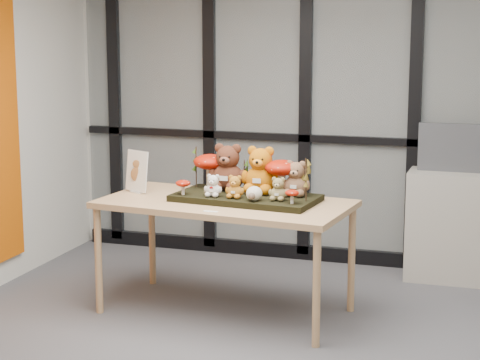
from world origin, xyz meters
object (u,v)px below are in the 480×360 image
(bear_white_bow, at_px, (213,184))
(mushroom_back_left, at_px, (210,169))
(bear_beige_small, at_px, (278,188))
(mushroom_back_right, at_px, (282,175))
(mushroom_front_right, at_px, (292,196))
(sign_holder, at_px, (137,173))
(plush_cream_hedgehog, at_px, (254,193))
(mushroom_front_left, at_px, (183,187))
(bear_small_yellow, at_px, (235,185))
(display_table, at_px, (225,210))
(monitor, at_px, (453,148))
(bear_pooh_yellow, at_px, (261,167))
(bear_tan_back, at_px, (296,176))
(cabinet, at_px, (449,226))
(bear_brown_medium, at_px, (228,165))
(diorama_tray, at_px, (246,198))

(bear_white_bow, bearing_deg, mushroom_back_left, 119.58)
(bear_beige_small, bearing_deg, mushroom_back_right, 105.57)
(mushroom_front_right, distance_m, sign_holder, 1.23)
(plush_cream_hedgehog, height_order, mushroom_front_left, mushroom_front_left)
(bear_small_yellow, bearing_deg, bear_beige_small, 8.69)
(display_table, relative_size, bear_white_bow, 10.48)
(sign_holder, xyz_separation_m, monitor, (2.13, 1.20, 0.11))
(mushroom_back_right, xyz_separation_m, mushroom_front_left, (-0.64, -0.23, -0.07))
(bear_white_bow, xyz_separation_m, monitor, (1.49, 1.36, 0.13))
(bear_pooh_yellow, xyz_separation_m, bear_white_bow, (-0.27, -0.23, -0.09))
(bear_tan_back, bearing_deg, display_table, -157.58)
(plush_cream_hedgehog, relative_size, cabinet, 0.13)
(bear_small_yellow, xyz_separation_m, sign_holder, (-0.80, 0.17, 0.01))
(plush_cream_hedgehog, height_order, sign_holder, sign_holder)
(bear_pooh_yellow, bearing_deg, bear_beige_small, -43.41)
(mushroom_back_left, bearing_deg, bear_beige_small, -26.03)
(bear_brown_medium, relative_size, cabinet, 0.42)
(display_table, xyz_separation_m, sign_holder, (-0.71, 0.10, 0.21))
(bear_small_yellow, xyz_separation_m, plush_cream_hedgehog, (0.15, -0.05, -0.03))
(mushroom_back_right, bearing_deg, bear_brown_medium, 177.72)
(bear_beige_small, bearing_deg, display_table, 178.18)
(bear_pooh_yellow, xyz_separation_m, mushroom_front_right, (0.30, -0.30, -0.13))
(bear_beige_small, bearing_deg, diorama_tray, 164.19)
(bear_pooh_yellow, distance_m, mushroom_front_left, 0.56)
(bear_small_yellow, xyz_separation_m, monitor, (1.33, 1.36, 0.13))
(mushroom_front_right, xyz_separation_m, cabinet, (0.92, 1.41, -0.46))
(sign_holder, distance_m, cabinet, 2.49)
(display_table, relative_size, bear_beige_small, 10.28)
(display_table, relative_size, sign_holder, 5.86)
(display_table, distance_m, diorama_tray, 0.17)
(mushroom_back_right, bearing_deg, mushroom_front_left, -160.21)
(display_table, distance_m, bear_beige_small, 0.44)
(bear_brown_medium, distance_m, mushroom_front_left, 0.37)
(cabinet, bearing_deg, mushroom_front_right, -123.10)
(bear_white_bow, xyz_separation_m, cabinet, (1.49, 1.34, -0.49))
(bear_pooh_yellow, height_order, mushroom_back_right, bear_pooh_yellow)
(plush_cream_hedgehog, relative_size, mushroom_back_right, 0.41)
(bear_small_yellow, height_order, mushroom_back_left, mushroom_back_left)
(mushroom_back_left, distance_m, mushroom_back_right, 0.55)
(display_table, bearing_deg, monitor, 48.52)
(plush_cream_hedgehog, xyz_separation_m, mushroom_back_left, (-0.44, 0.35, 0.08))
(mushroom_front_left, height_order, mushroom_front_right, mushroom_front_left)
(bear_beige_small, distance_m, cabinet, 1.76)
(mushroom_front_left, bearing_deg, cabinet, 38.28)
(bear_pooh_yellow, xyz_separation_m, bear_brown_medium, (-0.24, 0.01, 0.00))
(monitor, bearing_deg, bear_white_bow, -137.50)
(mushroom_front_right, bearing_deg, mushroom_back_right, 117.15)
(diorama_tray, xyz_separation_m, monitor, (1.29, 1.25, 0.23))
(sign_holder, bearing_deg, diorama_tray, 21.21)
(bear_tan_back, height_order, monitor, monitor)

